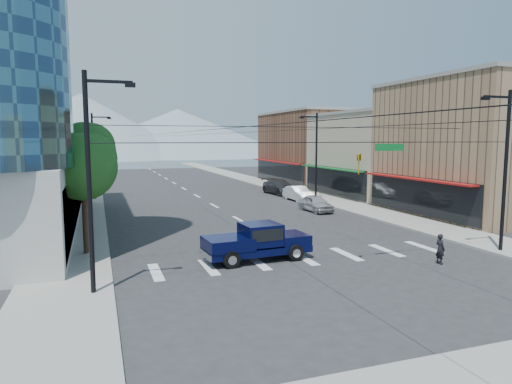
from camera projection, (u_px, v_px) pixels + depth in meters
ground at (320, 265)px, 23.06m from camera, size 160.00×160.00×0.00m
sidewalk_left at (85, 190)px, 56.64m from camera, size 4.00×120.00×0.15m
sidewalk_right at (266, 184)px, 64.49m from camera, size 4.00×120.00×0.15m
shop_near at (479, 149)px, 38.35m from camera, size 12.00×14.00×11.00m
shop_mid at (381, 156)px, 51.59m from camera, size 12.00×14.00×9.00m
shop_far at (317, 148)px, 66.54m from camera, size 12.00×18.00×10.00m
clock_tower at (56, 113)px, 74.57m from camera, size 4.80×4.80×20.40m
mountain_left at (82, 126)px, 157.55m from camera, size 80.00×80.00×22.00m
mountain_right at (178, 132)px, 178.62m from camera, size 90.00×90.00×18.00m
tree_near at (85, 164)px, 24.58m from camera, size 3.65×3.64×6.71m
tree_midnear at (87, 150)px, 31.07m from camera, size 4.09×4.09×7.52m
tree_midfar at (89, 156)px, 37.71m from camera, size 3.65×3.64×6.71m
tree_far at (90, 147)px, 44.20m from camera, size 4.09×4.09×7.52m
signal_rig at (335, 175)px, 21.65m from camera, size 21.80×0.20×9.00m
lamp_pole_nw at (95, 153)px, 47.13m from camera, size 2.00×0.25×9.00m
lamp_pole_ne at (315, 153)px, 46.61m from camera, size 2.00×0.25×9.00m
pickup_truck at (256, 241)px, 24.00m from camera, size 5.86×2.56×1.94m
pedestrian at (440, 249)px, 23.24m from camera, size 0.39×0.58×1.56m
parked_car_near at (316, 203)px, 40.13m from camera, size 1.87×4.29×1.44m
parked_car_mid at (298, 193)px, 47.12m from camera, size 1.71×4.64×1.52m
parked_car_far at (280, 187)px, 52.69m from camera, size 2.91×6.00×1.68m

